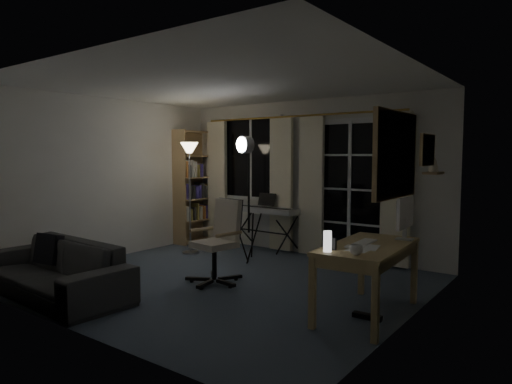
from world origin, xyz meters
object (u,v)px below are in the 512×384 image
office_chair (222,233)px  torchiere_lamp (190,164)px  mug (356,248)px  desk (368,253)px  keyboard_piano (263,211)px  monitor (405,214)px  sofa (53,260)px  studio_light (246,159)px  bookshelf (196,189)px

office_chair → torchiere_lamp: bearing=156.0°
mug → torchiere_lamp: bearing=156.6°
desk → keyboard_piano: bearing=141.7°
office_chair → monitor: 2.17m
desk → sofa: bearing=-157.0°
monitor → keyboard_piano: bearing=150.9°
torchiere_lamp → monitor: (3.55, -0.55, -0.45)m
studio_light → desk: studio_light is taller
bookshelf → studio_light: 1.90m
office_chair → sofa: bearing=-117.3°
monitor → office_chair: bearing=-172.7°
office_chair → sofa: 1.91m
keyboard_piano → sofa: size_ratio=0.59×
keyboard_piano → monitor: monitor is taller
bookshelf → studio_light: bookshelf is taller
monitor → torchiere_lamp: bearing=168.3°
office_chair → monitor: bearing=18.9°
sofa → keyboard_piano: bearing=83.6°
mug → sofa: mug is taller
desk → sofa: 3.37m
bookshelf → keyboard_piano: bookshelf is taller
torchiere_lamp → desk: size_ratio=1.32×
torchiere_lamp → monitor: 3.62m
torchiere_lamp → keyboard_piano: bearing=42.3°
torchiere_lamp → studio_light: size_ratio=0.94×
torchiere_lamp → office_chair: (1.45, -0.93, -0.81)m
torchiere_lamp → monitor: size_ratio=3.49×
bookshelf → sofa: size_ratio=0.96×
mug → sofa: size_ratio=0.06×
bookshelf → office_chair: bookshelf is taller
sofa → mug: bearing=19.9°
torchiere_lamp → studio_light: 1.04m
mug → sofa: bearing=-162.7°
sofa → studio_light: bearing=77.4°
studio_light → sofa: studio_light is taller
torchiere_lamp → office_chair: bearing=-32.6°
office_chair → monitor: size_ratio=2.03×
monitor → sofa: 3.79m
torchiere_lamp → mug: (3.46, -1.50, -0.66)m
bookshelf → office_chair: bearing=-38.5°
desk → sofa: size_ratio=0.64×
office_chair → bookshelf: bearing=149.2°
torchiere_lamp → office_chair: 1.90m
torchiere_lamp → keyboard_piano: torchiere_lamp is taller
studio_light → mug: bearing=-16.2°
torchiere_lamp → bookshelf: bearing=129.0°
office_chair → keyboard_piano: bearing=117.8°
keyboard_piano → studio_light: (0.18, -0.68, 0.83)m
keyboard_piano → sofa: (-0.52, -3.25, -0.26)m
studio_light → sofa: size_ratio=0.90×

